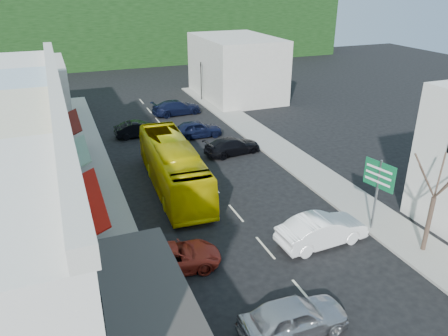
{
  "coord_description": "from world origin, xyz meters",
  "views": [
    {
      "loc": [
        -9.25,
        -17.4,
        13.26
      ],
      "look_at": [
        0.0,
        6.0,
        2.2
      ],
      "focal_mm": 35.0,
      "sensor_mm": 36.0,
      "label": 1
    }
  ],
  "objects_px": {
    "direction_sign": "(376,196)",
    "pedestrian_left": "(92,231)",
    "car_silver": "(294,319)",
    "street_tree": "(434,197)",
    "traffic_signal": "(201,82)",
    "car_red": "(174,256)",
    "car_white": "(322,232)",
    "bus": "(173,167)"
  },
  "relations": [
    {
      "from": "bus",
      "to": "car_red",
      "type": "height_order",
      "value": "bus"
    },
    {
      "from": "car_red",
      "to": "street_tree",
      "type": "xyz_separation_m",
      "value": [
        12.54,
        -3.43,
        2.5
      ]
    },
    {
      "from": "traffic_signal",
      "to": "pedestrian_left",
      "type": "bearing_deg",
      "value": 72.68
    },
    {
      "from": "car_red",
      "to": "street_tree",
      "type": "height_order",
      "value": "street_tree"
    },
    {
      "from": "bus",
      "to": "car_white",
      "type": "bearing_deg",
      "value": -56.94
    },
    {
      "from": "car_silver",
      "to": "car_white",
      "type": "height_order",
      "value": "same"
    },
    {
      "from": "car_white",
      "to": "pedestrian_left",
      "type": "height_order",
      "value": "pedestrian_left"
    },
    {
      "from": "bus",
      "to": "direction_sign",
      "type": "relative_size",
      "value": 2.69
    },
    {
      "from": "direction_sign",
      "to": "street_tree",
      "type": "relative_size",
      "value": 0.67
    },
    {
      "from": "pedestrian_left",
      "to": "direction_sign",
      "type": "xyz_separation_m",
      "value": [
        14.9,
        -4.07,
        1.16
      ]
    },
    {
      "from": "car_white",
      "to": "street_tree",
      "type": "bearing_deg",
      "value": -123.47
    },
    {
      "from": "bus",
      "to": "traffic_signal",
      "type": "relative_size",
      "value": 2.62
    },
    {
      "from": "bus",
      "to": "car_white",
      "type": "relative_size",
      "value": 2.64
    },
    {
      "from": "pedestrian_left",
      "to": "street_tree",
      "type": "distance_m",
      "value": 17.56
    },
    {
      "from": "car_white",
      "to": "direction_sign",
      "type": "distance_m",
      "value": 3.71
    },
    {
      "from": "car_red",
      "to": "direction_sign",
      "type": "height_order",
      "value": "direction_sign"
    },
    {
      "from": "car_red",
      "to": "direction_sign",
      "type": "xyz_separation_m",
      "value": [
        11.4,
        -0.7,
        1.46
      ]
    },
    {
      "from": "car_white",
      "to": "street_tree",
      "type": "height_order",
      "value": "street_tree"
    },
    {
      "from": "car_red",
      "to": "traffic_signal",
      "type": "bearing_deg",
      "value": -14.86
    },
    {
      "from": "car_red",
      "to": "street_tree",
      "type": "distance_m",
      "value": 13.24
    },
    {
      "from": "car_silver",
      "to": "direction_sign",
      "type": "relative_size",
      "value": 1.02
    },
    {
      "from": "pedestrian_left",
      "to": "direction_sign",
      "type": "bearing_deg",
      "value": -120.74
    },
    {
      "from": "direction_sign",
      "to": "pedestrian_left",
      "type": "bearing_deg",
      "value": 151.82
    },
    {
      "from": "car_white",
      "to": "car_red",
      "type": "height_order",
      "value": "same"
    },
    {
      "from": "bus",
      "to": "street_tree",
      "type": "bearing_deg",
      "value": -47.45
    },
    {
      "from": "car_white",
      "to": "direction_sign",
      "type": "bearing_deg",
      "value": -91.85
    },
    {
      "from": "car_silver",
      "to": "bus",
      "type": "bearing_deg",
      "value": 4.19
    },
    {
      "from": "car_silver",
      "to": "car_red",
      "type": "distance_m",
      "value": 6.77
    },
    {
      "from": "traffic_signal",
      "to": "car_white",
      "type": "bearing_deg",
      "value": 95.72
    },
    {
      "from": "car_silver",
      "to": "traffic_signal",
      "type": "distance_m",
      "value": 36.63
    },
    {
      "from": "car_white",
      "to": "car_red",
      "type": "bearing_deg",
      "value": 80.93
    },
    {
      "from": "bus",
      "to": "car_silver",
      "type": "distance_m",
      "value": 14.66
    },
    {
      "from": "car_red",
      "to": "direction_sign",
      "type": "distance_m",
      "value": 11.51
    },
    {
      "from": "car_red",
      "to": "pedestrian_left",
      "type": "xyz_separation_m",
      "value": [
        -3.5,
        3.37,
        0.3
      ]
    },
    {
      "from": "car_silver",
      "to": "traffic_signal",
      "type": "bearing_deg",
      "value": -12.36
    },
    {
      "from": "direction_sign",
      "to": "car_red",
      "type": "bearing_deg",
      "value": 163.57
    },
    {
      "from": "car_silver",
      "to": "street_tree",
      "type": "distance_m",
      "value": 9.86
    },
    {
      "from": "direction_sign",
      "to": "street_tree",
      "type": "height_order",
      "value": "street_tree"
    },
    {
      "from": "bus",
      "to": "direction_sign",
      "type": "height_order",
      "value": "direction_sign"
    },
    {
      "from": "car_silver",
      "to": "street_tree",
      "type": "xyz_separation_m",
      "value": [
        9.21,
        2.47,
        2.5
      ]
    },
    {
      "from": "bus",
      "to": "street_tree",
      "type": "relative_size",
      "value": 1.81
    },
    {
      "from": "traffic_signal",
      "to": "street_tree",
      "type": "bearing_deg",
      "value": 104.09
    }
  ]
}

